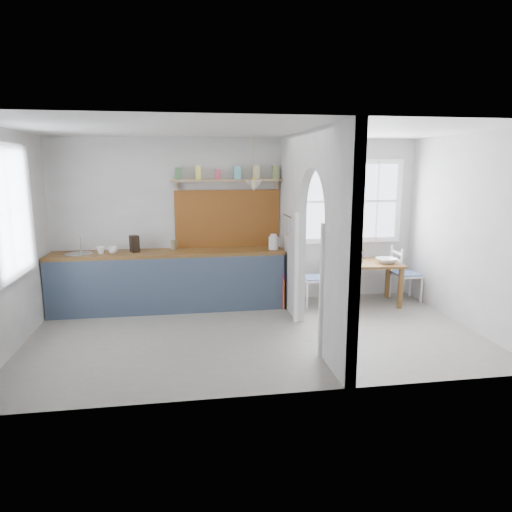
{
  "coord_description": "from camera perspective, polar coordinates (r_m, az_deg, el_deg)",
  "views": [
    {
      "loc": [
        -0.87,
        -5.58,
        2.16
      ],
      "look_at": [
        0.04,
        0.23,
        1.0
      ],
      "focal_mm": 32.0,
      "sensor_mm": 36.0,
      "label": 1
    }
  ],
  "objects": [
    {
      "name": "floor",
      "position": [
        6.05,
        -0.03,
        -9.78
      ],
      "size": [
        5.8,
        3.2,
        0.01
      ],
      "primitive_type": "cube",
      "color": "gray",
      "rests_on": "ground"
    },
    {
      "name": "ceiling",
      "position": [
        5.67,
        -0.04,
        15.58
      ],
      "size": [
        5.8,
        3.2,
        0.01
      ],
      "primitive_type": "cube",
      "color": "silver",
      "rests_on": "walls"
    },
    {
      "name": "walls",
      "position": [
        5.72,
        -0.03,
        2.48
      ],
      "size": [
        5.81,
        3.21,
        2.6
      ],
      "color": "silver",
      "rests_on": "floor"
    },
    {
      "name": "partition",
      "position": [
        5.9,
        6.63,
        4.16
      ],
      "size": [
        0.12,
        3.2,
        2.6
      ],
      "color": "silver",
      "rests_on": "floor"
    },
    {
      "name": "kitchen_window",
      "position": [
        5.95,
        -28.59,
        4.87
      ],
      "size": [
        0.1,
        1.16,
        1.5
      ],
      "primitive_type": null,
      "color": "white",
      "rests_on": "walls"
    },
    {
      "name": "nook_window",
      "position": [
        7.65,
        11.65,
        6.71
      ],
      "size": [
        1.76,
        0.1,
        1.3
      ],
      "primitive_type": null,
      "color": "white",
      "rests_on": "walls"
    },
    {
      "name": "counter",
      "position": [
        7.12,
        -10.73,
        -2.9
      ],
      "size": [
        3.5,
        0.6,
        0.9
      ],
      "color": "brown",
      "rests_on": "floor"
    },
    {
      "name": "sink",
      "position": [
        7.17,
        -21.3,
        0.17
      ],
      "size": [
        0.4,
        0.4,
        0.02
      ],
      "primitive_type": "cylinder",
      "color": "silver",
      "rests_on": "counter"
    },
    {
      "name": "backsplash",
      "position": [
        7.24,
        -3.57,
        4.69
      ],
      "size": [
        1.65,
        0.03,
        0.9
      ],
      "primitive_type": "cube",
      "color": "brown",
      "rests_on": "walls"
    },
    {
      "name": "shelf",
      "position": [
        7.11,
        -3.57,
        9.81
      ],
      "size": [
        1.75,
        0.2,
        0.21
      ],
      "color": "tan",
      "rests_on": "walls"
    },
    {
      "name": "pendant_lamp",
      "position": [
        6.82,
        -0.28,
        8.78
      ],
      "size": [
        0.26,
        0.26,
        0.16
      ],
      "primitive_type": "cone",
      "color": "beige",
      "rests_on": "ceiling"
    },
    {
      "name": "utensil_rail",
      "position": [
        6.69,
        3.96,
        5.01
      ],
      "size": [
        0.02,
        0.5,
        0.02
      ],
      "primitive_type": "cylinder",
      "rotation": [
        1.57,
        0.0,
        0.0
      ],
      "color": "silver",
      "rests_on": "partition"
    },
    {
      "name": "dining_table",
      "position": [
        7.48,
        13.37,
        -3.27
      ],
      "size": [
        1.15,
        0.84,
        0.68
      ],
      "primitive_type": null,
      "rotation": [
        0.0,
        0.0,
        -0.11
      ],
      "color": "brown",
      "rests_on": "floor"
    },
    {
      "name": "chair_left",
      "position": [
        7.23,
        7.64,
        -2.69
      ],
      "size": [
        0.45,
        0.45,
        0.89
      ],
      "primitive_type": null,
      "rotation": [
        0.0,
        0.0,
        -1.68
      ],
      "color": "white",
      "rests_on": "floor"
    },
    {
      "name": "chair_right",
      "position": [
        7.84,
        18.25,
        -2.1
      ],
      "size": [
        0.4,
        0.4,
        0.89
      ],
      "primitive_type": null,
      "rotation": [
        0.0,
        0.0,
        1.57
      ],
      "color": "white",
      "rests_on": "floor"
    },
    {
      "name": "kettle",
      "position": [
        7.05,
        2.19,
        1.8
      ],
      "size": [
        0.24,
        0.23,
        0.24
      ],
      "primitive_type": null,
      "rotation": [
        0.0,
        0.0,
        -0.43
      ],
      "color": "white",
      "rests_on": "counter"
    },
    {
      "name": "mug_a",
      "position": [
        7.04,
        -18.84,
        0.68
      ],
      "size": [
        0.16,
        0.16,
        0.11
      ],
      "primitive_type": "imported",
      "rotation": [
        0.0,
        0.0,
        -0.42
      ],
      "color": "white",
      "rests_on": "counter"
    },
    {
      "name": "mug_b",
      "position": [
        7.04,
        -17.43,
        0.77
      ],
      "size": [
        0.19,
        0.19,
        0.11
      ],
      "primitive_type": "imported",
      "rotation": [
        0.0,
        0.0,
        0.43
      ],
      "color": "white",
      "rests_on": "counter"
    },
    {
      "name": "knife_block",
      "position": [
        7.06,
        -14.96,
        1.5
      ],
      "size": [
        0.16,
        0.19,
        0.25
      ],
      "primitive_type": "cube",
      "rotation": [
        0.0,
        0.0,
        0.39
      ],
      "color": "black",
      "rests_on": "counter"
    },
    {
      "name": "jar",
      "position": [
        7.12,
        -10.24,
        1.37
      ],
      "size": [
        0.1,
        0.1,
        0.15
      ],
      "primitive_type": "cylinder",
      "rotation": [
        0.0,
        0.0,
        -0.09
      ],
      "color": "#786B4A",
      "rests_on": "counter"
    },
    {
      "name": "towel_magenta",
      "position": [
        7.0,
        3.42,
        -4.51
      ],
      "size": [
        0.02,
        0.03,
        0.54
      ],
      "primitive_type": "cube",
      "color": "#C31E6C",
      "rests_on": "counter"
    },
    {
      "name": "towel_orange",
      "position": [
        6.97,
        3.48,
        -4.79
      ],
      "size": [
        0.02,
        0.03,
        0.45
      ],
      "primitive_type": "cube",
      "color": "#CA5917",
      "rests_on": "counter"
    },
    {
      "name": "bowl",
      "position": [
        7.41,
        16.02,
        -0.55
      ],
      "size": [
        0.33,
        0.33,
        0.08
      ],
      "primitive_type": "imported",
      "rotation": [
        0.0,
        0.0,
        0.06
      ],
      "color": "white",
      "rests_on": "dining_table"
    },
    {
      "name": "table_cup",
      "position": [
        7.16,
        12.9,
        -0.78
      ],
      "size": [
        0.11,
        0.11,
        0.08
      ],
      "primitive_type": "imported",
      "rotation": [
        0.0,
        0.0,
        0.3
      ],
      "color": "#618660",
      "rests_on": "dining_table"
    },
    {
      "name": "plate",
      "position": [
        7.21,
        10.99,
        -0.89
      ],
      "size": [
        0.2,
        0.2,
        0.01
      ],
      "primitive_type": "cylinder",
      "rotation": [
        0.0,
        0.0,
        -0.23
      ],
      "color": "black",
      "rests_on": "dining_table"
    },
    {
      "name": "vase",
      "position": [
        7.62,
        12.73,
        0.27
      ],
      "size": [
        0.21,
        0.21,
        0.17
      ],
      "primitive_type": "imported",
      "rotation": [
        0.0,
        0.0,
        -0.35
      ],
      "color": "#53385C",
      "rests_on": "dining_table"
    }
  ]
}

